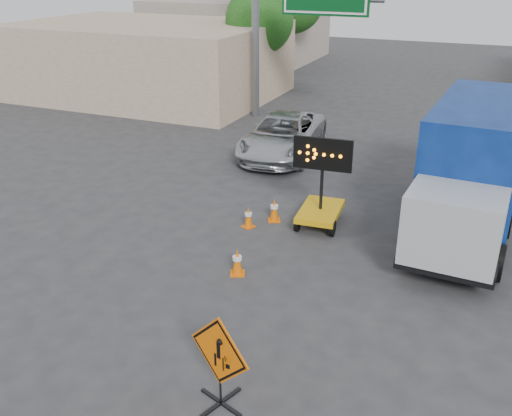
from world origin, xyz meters
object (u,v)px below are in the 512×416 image
Objects in this scene: arrow_board at (321,205)px; box_truck at (472,176)px; pickup_truck at (282,135)px; construction_sign at (220,360)px.

arrow_board is 4.31m from box_truck.
pickup_truck is 8.61m from box_truck.
arrow_board is at bearing -65.31° from pickup_truck.
arrow_board is at bearing -158.33° from box_truck.
box_truck is (3.31, 9.19, 0.69)m from construction_sign.
arrow_board reaches higher than construction_sign.
pickup_truck is at bearing 125.64° from construction_sign.
arrow_board is 0.34× the size of box_truck.
arrow_board is (-0.65, 7.85, -0.36)m from construction_sign.
box_truck reaches higher than pickup_truck.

